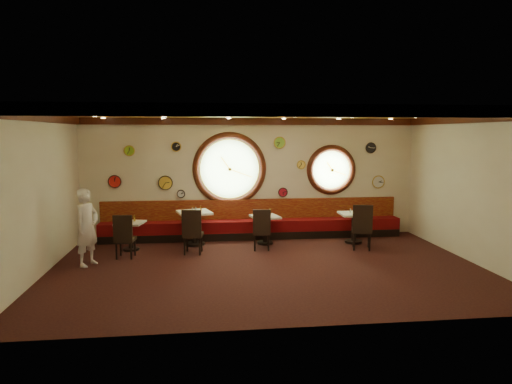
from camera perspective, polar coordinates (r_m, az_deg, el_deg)
name	(u,v)px	position (r m, az deg, el deg)	size (l,w,h in m)	color
floor	(267,267)	(9.71, 1.42, -9.41)	(9.00, 6.00, 0.00)	black
ceiling	(268,113)	(9.30, 1.48, 9.82)	(9.00, 6.00, 0.02)	gold
wall_back	(252,178)	(12.33, -0.54, 1.77)	(9.00, 0.02, 3.20)	beige
wall_front	(298,219)	(6.45, 5.25, -3.39)	(9.00, 0.02, 3.20)	beige
wall_left	(38,196)	(9.81, -25.57, -0.40)	(0.02, 6.00, 3.20)	beige
wall_right	(472,189)	(10.96, 25.44, 0.35)	(0.02, 6.00, 3.20)	beige
molding_back	(252,121)	(12.23, -0.52, 8.81)	(9.00, 0.10, 0.18)	#37140A
molding_front	(298,111)	(6.40, 5.31, 10.10)	(9.00, 0.10, 0.18)	#37140A
molding_left	(36,117)	(9.72, -25.78, 8.46)	(0.10, 6.00, 0.18)	#37140A
molding_right	(475,119)	(10.87, 25.66, 8.28)	(0.10, 6.00, 0.18)	#37140A
banquette_base	(253,234)	(12.29, -0.39, -5.33)	(8.00, 0.55, 0.20)	black
banquette_seat	(253,225)	(12.24, -0.39, -4.19)	(8.00, 0.55, 0.30)	#57070B
banquette_back	(252,209)	(12.38, -0.50, -2.17)	(8.00, 0.10, 0.55)	#63070C
porthole_left_glass	(230,169)	(12.25, -3.33, 2.90)	(1.66, 1.66, 0.02)	#9FCC7A
porthole_left_frame	(230,169)	(12.24, -3.32, 2.89)	(1.98, 1.98, 0.18)	#37140A
porthole_left_ring	(230,169)	(12.21, -3.32, 2.88)	(1.61, 1.61, 0.03)	gold
porthole_right_glass	(331,170)	(12.73, 9.37, 2.75)	(1.10, 1.10, 0.02)	#9FCC7A
porthole_right_frame	(331,170)	(12.72, 9.39, 2.75)	(1.38, 1.38, 0.18)	#37140A
porthole_right_ring	(332,170)	(12.69, 9.42, 2.74)	(1.09, 1.09, 0.03)	gold
wall_clock_0	(165,183)	(12.27, -11.26, 1.13)	(0.36, 0.36, 0.03)	gold
wall_clock_1	(115,182)	(12.43, -17.25, 1.26)	(0.32, 0.32, 0.03)	red
wall_clock_2	(181,194)	(12.28, -9.36, -0.23)	(0.20, 0.20, 0.03)	silver
wall_clock_3	(176,147)	(12.18, -9.96, 5.60)	(0.24, 0.24, 0.03)	black
wall_clock_4	(280,143)	(12.34, 2.96, 6.19)	(0.30, 0.30, 0.03)	#7ABE3B
wall_clock_5	(371,148)	(13.02, 14.14, 5.37)	(0.28, 0.28, 0.03)	black
wall_clock_6	(129,151)	(12.31, -15.55, 4.99)	(0.26, 0.26, 0.03)	#7BB123
wall_clock_7	(301,165)	(12.48, 5.67, 3.42)	(0.22, 0.22, 0.03)	#F6D652
wall_clock_8	(378,182)	(13.17, 15.03, 1.22)	(0.34, 0.34, 0.03)	silver
wall_clock_9	(283,192)	(12.46, 3.38, -0.04)	(0.24, 0.24, 0.03)	red
table_a	(130,232)	(11.40, -15.42, -4.89)	(0.74, 0.74, 0.69)	black
table_b	(195,224)	(11.57, -7.69, -3.97)	(0.95, 0.95, 0.86)	black
table_c	(265,226)	(11.61, 1.15, -4.29)	(0.78, 0.78, 0.72)	black
table_d	(354,224)	(11.97, 12.13, -3.93)	(0.72, 0.72, 0.78)	black
chair_a	(124,234)	(10.64, -16.17, -5.01)	(0.46, 0.46, 0.62)	black
chair_b	(192,229)	(10.67, -7.96, -4.57)	(0.50, 0.50, 0.66)	black
chair_c	(262,227)	(10.94, 0.71, -4.37)	(0.47, 0.47, 0.62)	black
chair_d	(362,224)	(11.25, 13.13, -3.93)	(0.58, 0.58, 0.69)	black
condiment_a_salt	(128,220)	(11.35, -15.71, -3.37)	(0.04, 0.04, 0.11)	silver
condiment_b_salt	(193,209)	(11.51, -7.94, -2.18)	(0.03, 0.03, 0.10)	#BCBCC0
condiment_c_salt	(263,213)	(11.58, 0.84, -2.69)	(0.04, 0.04, 0.11)	silver
condiment_d_salt	(350,211)	(11.92, 11.70, -2.30)	(0.04, 0.04, 0.11)	silver
condiment_a_pepper	(129,220)	(11.37, -15.59, -3.34)	(0.04, 0.04, 0.11)	silver
condiment_b_pepper	(196,209)	(11.51, -7.55, -2.14)	(0.04, 0.04, 0.11)	#BBBBBF
condiment_c_pepper	(267,214)	(11.53, 1.40, -2.74)	(0.04, 0.04, 0.11)	#BCBBC0
condiment_d_pepper	(355,211)	(11.88, 12.28, -2.34)	(0.04, 0.04, 0.11)	silver
condiment_a_bottle	(135,218)	(11.41, -14.95, -3.18)	(0.05, 0.05, 0.15)	gold
condiment_b_bottle	(201,208)	(11.52, -6.91, -2.04)	(0.04, 0.04, 0.14)	orange
condiment_c_bottle	(270,212)	(11.59, 1.76, -2.52)	(0.06, 0.06, 0.18)	gold
condiment_d_bottle	(359,209)	(11.99, 12.72, -2.11)	(0.06, 0.06, 0.18)	yellow
waiter	(87,227)	(10.31, -20.36, -4.15)	(0.60, 0.40, 1.65)	white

